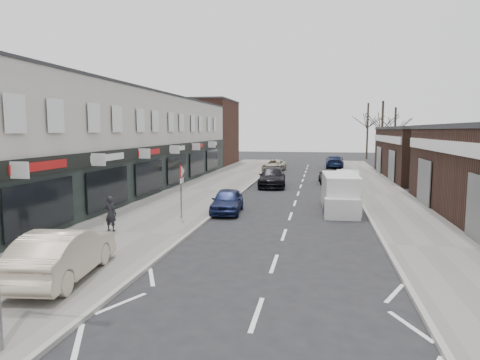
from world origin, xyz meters
The scene contains 19 objects.
ground centered at (0.00, 0.00, 0.00)m, with size 160.00×160.00×0.00m, color black.
pavement_left centered at (-6.75, 22.00, 0.06)m, with size 5.50×64.00×0.12m, color slate.
pavement_right centered at (5.75, 22.00, 0.06)m, with size 3.50×64.00×0.12m, color slate.
shop_terrace_left centered at (-13.50, 19.50, 3.55)m, with size 8.00×41.00×7.10m, color beige.
brick_block_far centered at (-13.50, 45.00, 4.00)m, with size 8.00×10.00×8.00m, color #4B2A20.
right_unit_far centered at (12.50, 34.00, 2.25)m, with size 10.00×16.00×4.50m, color #321F17.
tree_far_a centered at (9.00, 48.00, 0.00)m, with size 3.60×3.60×8.00m, color #382D26, non-canonical shape.
tree_far_b centered at (11.50, 54.00, 0.00)m, with size 3.60×3.60×7.50m, color #382D26, non-canonical shape.
tree_far_c centered at (8.50, 60.00, 0.00)m, with size 3.60×3.60×8.50m, color #382D26, non-canonical shape.
warning_sign centered at (-5.16, 12.00, 2.20)m, with size 0.12×0.80×2.70m.
white_van centered at (2.58, 16.07, 0.94)m, with size 2.01×5.19×1.99m.
sedan_on_pavement centered at (-5.84, 3.15, 0.86)m, with size 1.56×4.46×1.47m, color #C5B39D.
pedestrian centered at (-7.29, 8.83, 0.88)m, with size 0.55×0.36×1.51m, color black.
parked_car_left_a centered at (-3.40, 14.31, 0.64)m, with size 1.51×3.76×1.28m, color #161E46.
parked_car_left_b centered at (-2.20, 25.33, 0.74)m, with size 2.07×5.10×1.48m, color black.
parked_car_left_c centered at (-3.40, 38.17, 0.62)m, with size 2.05×4.45×1.24m, color #B4AA90.
parked_car_right_a centered at (3.50, 24.57, 0.76)m, with size 1.62×4.64×1.53m, color silver.
parked_car_right_b centered at (2.20, 28.23, 0.65)m, with size 1.53×3.80×1.29m, color black.
parked_car_right_c centered at (3.16, 43.49, 0.72)m, with size 2.02×4.97×1.44m, color #121C39.
Camera 1 is at (1.40, -7.75, 4.41)m, focal length 32.00 mm.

